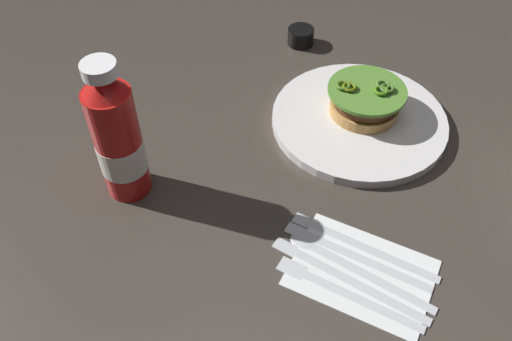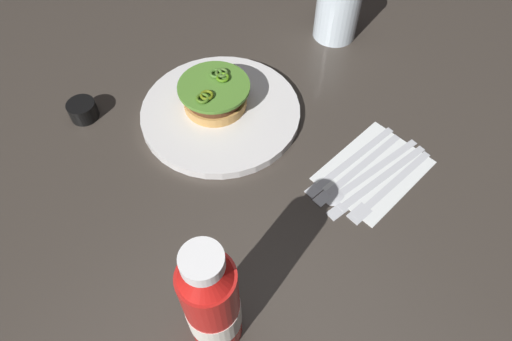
% 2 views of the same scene
% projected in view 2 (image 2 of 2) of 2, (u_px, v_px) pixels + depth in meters
% --- Properties ---
extents(ground_plane, '(3.00, 3.00, 0.00)m').
position_uv_depth(ground_plane, '(281.00, 139.00, 0.76)').
color(ground_plane, '#39332C').
extents(dinner_plate, '(0.28, 0.28, 0.02)m').
position_uv_depth(dinner_plate, '(221.00, 112.00, 0.78)').
color(dinner_plate, silver).
rests_on(dinner_plate, ground_plane).
extents(burger_sandwich, '(0.12, 0.12, 0.05)m').
position_uv_depth(burger_sandwich, '(215.00, 95.00, 0.76)').
color(burger_sandwich, tan).
rests_on(burger_sandwich, dinner_plate).
extents(ketchup_bottle, '(0.06, 0.06, 0.22)m').
position_uv_depth(ketchup_bottle, '(212.00, 304.00, 0.49)').
color(ketchup_bottle, red).
rests_on(ketchup_bottle, ground_plane).
extents(water_glass, '(0.09, 0.09, 0.12)m').
position_uv_depth(water_glass, '(338.00, 9.00, 0.87)').
color(water_glass, silver).
rests_on(water_glass, ground_plane).
extents(condiment_cup, '(0.05, 0.05, 0.03)m').
position_uv_depth(condiment_cup, '(83.00, 110.00, 0.78)').
color(condiment_cup, black).
rests_on(condiment_cup, ground_plane).
extents(napkin, '(0.19, 0.14, 0.00)m').
position_uv_depth(napkin, '(374.00, 170.00, 0.72)').
color(napkin, white).
rests_on(napkin, ground_plane).
extents(table_knife, '(0.21, 0.03, 0.00)m').
position_uv_depth(table_knife, '(345.00, 164.00, 0.72)').
color(table_knife, silver).
rests_on(table_knife, napkin).
extents(steak_knife, '(0.20, 0.03, 0.00)m').
position_uv_depth(steak_knife, '(355.00, 171.00, 0.71)').
color(steak_knife, silver).
rests_on(steak_knife, napkin).
extents(spoon_utensil, '(0.20, 0.03, 0.00)m').
position_uv_depth(spoon_utensil, '(361.00, 178.00, 0.70)').
color(spoon_utensil, silver).
rests_on(spoon_utensil, napkin).
extents(butter_knife, '(0.22, 0.02, 0.00)m').
position_uv_depth(butter_knife, '(372.00, 184.00, 0.70)').
color(butter_knife, silver).
rests_on(butter_knife, napkin).
extents(fork_utensil, '(0.19, 0.03, 0.00)m').
position_uv_depth(fork_utensil, '(386.00, 189.00, 0.69)').
color(fork_utensil, silver).
rests_on(fork_utensil, napkin).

